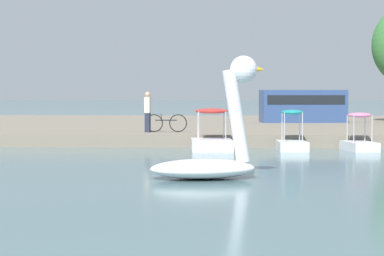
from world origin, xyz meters
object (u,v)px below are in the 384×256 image
swan_boat (212,149)px  pedal_boat_red (212,139)px  pedal_boat_pink (359,139)px  parked_van (303,105)px  bicycle_parked (166,123)px  person_on_path (148,111)px  pedal_boat_teal (292,139)px

swan_boat → pedal_boat_red: bearing=92.3°
pedal_boat_pink → parked_van: bearing=93.3°
swan_boat → parked_van: swan_boat is taller
swan_boat → parked_van: size_ratio=0.61×
bicycle_parked → parked_van: parked_van is taller
bicycle_parked → parked_van: 13.25m
pedal_boat_red → bicycle_parked: bearing=120.0°
swan_boat → pedal_boat_red: swan_boat is taller
pedal_boat_red → parked_van: parked_van is taller
pedal_boat_red → bicycle_parked: 4.11m
person_on_path → parked_van: parked_van is taller
pedal_boat_pink → person_on_path: bearing=159.8°
pedal_boat_pink → bicycle_parked: (-7.51, 3.30, 0.46)m
pedal_boat_red → pedal_boat_pink: bearing=2.4°
pedal_boat_red → person_on_path: size_ratio=1.47×
swan_boat → bicycle_parked: size_ratio=1.72×
swan_boat → bicycle_parked: bearing=100.7°
pedal_boat_teal → person_on_path: 6.64m
swan_boat → bicycle_parked: (-2.41, 12.79, 0.15)m
pedal_boat_pink → person_on_path: (-8.25, 3.03, 0.96)m
parked_van → pedal_boat_red: bearing=-107.2°
pedal_boat_teal → pedal_boat_pink: pedal_boat_teal is taller
pedal_boat_pink → bicycle_parked: 8.21m
pedal_boat_teal → person_on_path: (-5.77, 3.13, 0.96)m
pedal_boat_teal → parked_van: (1.64, 14.83, 1.07)m
pedal_boat_pink → bicycle_parked: pedal_boat_pink is taller
pedal_boat_teal → person_on_path: size_ratio=1.08×
parked_van → pedal_boat_pink: bearing=-86.7°
person_on_path → parked_van: size_ratio=0.34×
person_on_path → bicycle_parked: bearing=19.8°
pedal_boat_red → parked_van: bearing=72.8°
pedal_boat_teal → parked_van: parked_van is taller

